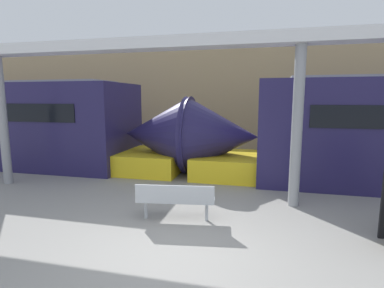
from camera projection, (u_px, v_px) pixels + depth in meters
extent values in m
plane|color=gray|center=(177.00, 257.00, 4.87)|extent=(60.00, 60.00, 0.00)
cube|color=tan|center=(237.00, 100.00, 14.79)|extent=(56.00, 0.20, 5.00)
cone|color=#231E4C|center=(221.00, 136.00, 9.99)|extent=(2.42, 2.63, 2.63)
cube|color=yellow|center=(228.00, 165.00, 10.08)|extent=(2.18, 2.46, 0.70)
cone|color=#231E4C|center=(158.00, 134.00, 10.50)|extent=(2.42, 2.63, 2.63)
cube|color=yellow|center=(152.00, 161.00, 10.70)|extent=(2.18, 2.46, 0.70)
cube|color=#ADB2B7|center=(176.00, 200.00, 6.33)|extent=(1.68, 0.66, 0.04)
cube|color=#ADB2B7|center=(174.00, 194.00, 6.11)|extent=(1.62, 0.26, 0.35)
cylinder|color=#ADB2B7|center=(146.00, 209.00, 6.43)|extent=(0.07, 0.07, 0.42)
cylinder|color=#ADB2B7|center=(207.00, 211.00, 6.31)|extent=(0.07, 0.07, 0.42)
cylinder|color=gray|center=(297.00, 128.00, 6.95)|extent=(0.25, 0.25, 3.76)
cylinder|color=gray|center=(3.00, 122.00, 8.86)|extent=(0.25, 0.25, 3.76)
cube|color=silver|center=(302.00, 37.00, 6.65)|extent=(28.00, 0.60, 0.28)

